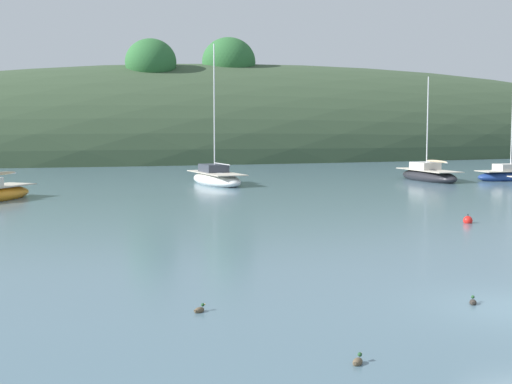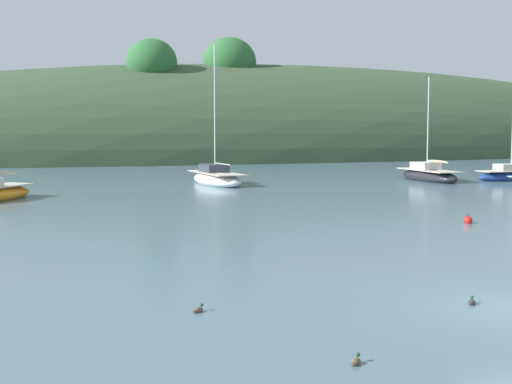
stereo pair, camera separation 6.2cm
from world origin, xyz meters
TOP-DOWN VIEW (x-y plane):
  - far_shoreline_hill at (25.00, 80.60)m, footprint 150.00×36.00m
  - sailboat_blue_center at (3.46, 38.77)m, footprint 3.13×7.76m
  - sailboat_grey_yawl at (20.84, 36.48)m, footprint 2.66×7.38m
  - mooring_buoy_outer at (8.45, 13.92)m, footprint 0.44×0.44m
  - duck_straggler at (-5.90, -2.47)m, footprint 0.37×0.37m
  - duck_lead at (-0.82, 0.81)m, footprint 0.34×0.40m
  - duck_trailing at (-7.79, 2.43)m, footprint 0.39×0.35m

SIDE VIEW (x-z plane):
  - duck_straggler at x=-5.90m, z-range -0.07..0.17m
  - duck_lead at x=-0.82m, z-range -0.07..0.17m
  - duck_trailing at x=-7.79m, z-range -0.07..0.17m
  - far_shoreline_hill at x=25.00m, z-range -14.09..14.23m
  - mooring_buoy_outer at x=8.45m, z-range -0.15..0.39m
  - sailboat_grey_yawl at x=20.84m, z-range -3.90..4.78m
  - sailboat_blue_center at x=3.46m, z-range -5.01..5.91m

